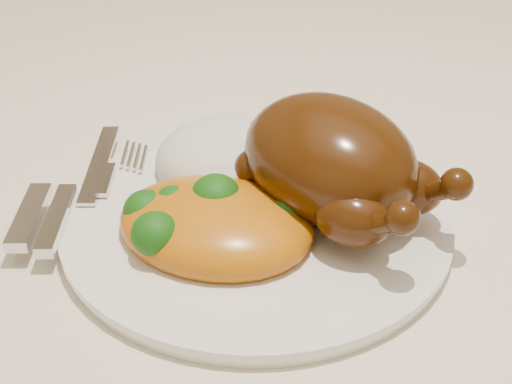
% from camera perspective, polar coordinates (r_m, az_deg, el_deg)
% --- Properties ---
extents(dining_table, '(1.60, 0.90, 0.76)m').
position_cam_1_polar(dining_table, '(0.74, 14.19, -4.05)').
color(dining_table, brown).
rests_on(dining_table, floor).
extents(tablecloth, '(1.73, 1.03, 0.18)m').
position_cam_1_polar(tablecloth, '(0.70, 15.00, 0.75)').
color(tablecloth, white).
rests_on(tablecloth, dining_table).
extents(dinner_plate, '(0.33, 0.33, 0.01)m').
position_cam_1_polar(dinner_plate, '(0.56, 0.00, -2.26)').
color(dinner_plate, white).
rests_on(dinner_plate, tablecloth).
extents(roast_chicken, '(0.20, 0.16, 0.09)m').
position_cam_1_polar(roast_chicken, '(0.54, 6.17, 2.38)').
color(roast_chicken, '#3F1D06').
rests_on(roast_chicken, dinner_plate).
extents(rice_mound, '(0.15, 0.14, 0.06)m').
position_cam_1_polar(rice_mound, '(0.60, -2.22, 2.49)').
color(rice_mound, white).
rests_on(rice_mound, dinner_plate).
extents(mac_and_cheese, '(0.16, 0.13, 0.06)m').
position_cam_1_polar(mac_and_cheese, '(0.53, -3.06, -2.44)').
color(mac_and_cheese, '#C96D0C').
rests_on(mac_and_cheese, dinner_plate).
extents(cutlery, '(0.08, 0.19, 0.01)m').
position_cam_1_polar(cutlery, '(0.58, -15.02, -0.58)').
color(cutlery, silver).
rests_on(cutlery, dinner_plate).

